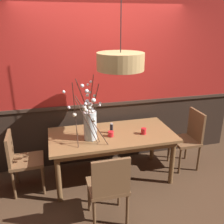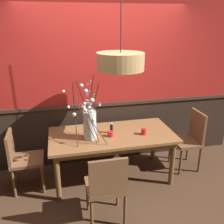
% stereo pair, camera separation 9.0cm
% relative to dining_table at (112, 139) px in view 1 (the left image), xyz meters
% --- Properties ---
extents(ground_plane, '(24.00, 24.00, 0.00)m').
position_rel_dining_table_xyz_m(ground_plane, '(0.00, 0.00, -0.65)').
color(ground_plane, '#4C3321').
extents(back_wall, '(4.66, 0.14, 2.95)m').
position_rel_dining_table_xyz_m(back_wall, '(0.00, 0.62, 0.81)').
color(back_wall, '#2D2119').
rests_on(back_wall, ground).
extents(dining_table, '(1.79, 0.88, 0.73)m').
position_rel_dining_table_xyz_m(dining_table, '(0.00, 0.00, 0.00)').
color(dining_table, olive).
rests_on(dining_table, ground).
extents(chair_far_side_right, '(0.47, 0.42, 0.97)m').
position_rel_dining_table_xyz_m(chair_far_side_right, '(0.21, 0.88, -0.11)').
color(chair_far_side_right, brown).
rests_on(chair_far_side_right, ground).
extents(chair_head_east_end, '(0.39, 0.43, 0.95)m').
position_rel_dining_table_xyz_m(chair_head_east_end, '(1.28, 0.02, -0.12)').
color(chair_head_east_end, brown).
rests_on(chair_head_east_end, ground).
extents(chair_head_west_end, '(0.44, 0.43, 0.87)m').
position_rel_dining_table_xyz_m(chair_head_west_end, '(-1.27, 0.03, -0.15)').
color(chair_head_west_end, brown).
rests_on(chair_head_west_end, ground).
extents(chair_near_side_left, '(0.44, 0.41, 0.92)m').
position_rel_dining_table_xyz_m(chair_near_side_left, '(-0.26, -0.87, -0.13)').
color(chair_near_side_left, brown).
rests_on(chair_near_side_left, ground).
extents(vase_with_blossoms, '(0.54, 0.65, 0.86)m').
position_rel_dining_table_xyz_m(vase_with_blossoms, '(-0.33, -0.09, 0.31)').
color(vase_with_blossoms, silver).
rests_on(vase_with_blossoms, dining_table).
extents(candle_holder_nearer_center, '(0.08, 0.08, 0.08)m').
position_rel_dining_table_xyz_m(candle_holder_nearer_center, '(-0.04, -0.08, 0.12)').
color(candle_holder_nearer_center, red).
rests_on(candle_holder_nearer_center, dining_table).
extents(candle_holder_nearer_edge, '(0.08, 0.08, 0.09)m').
position_rel_dining_table_xyz_m(candle_holder_nearer_edge, '(0.44, -0.12, 0.13)').
color(candle_holder_nearer_edge, red).
rests_on(candle_holder_nearer_edge, dining_table).
extents(condiment_bottle, '(0.04, 0.04, 0.15)m').
position_rel_dining_table_xyz_m(condiment_bottle, '(0.00, 0.03, 0.15)').
color(condiment_bottle, black).
rests_on(condiment_bottle, dining_table).
extents(pendant_lamp, '(0.61, 0.61, 1.29)m').
position_rel_dining_table_xyz_m(pendant_lamp, '(0.09, -0.07, 1.12)').
color(pendant_lamp, tan).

